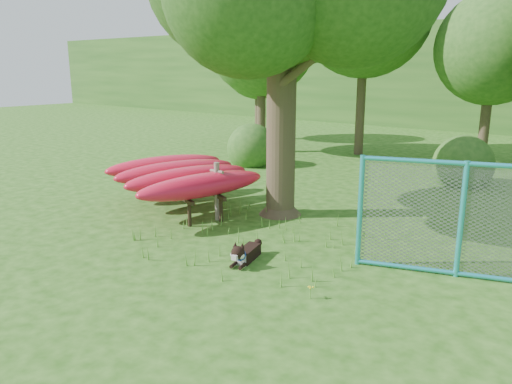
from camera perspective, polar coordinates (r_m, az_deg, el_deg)
The scene contains 12 objects.
ground at distance 9.67m, azimuth -5.39°, elevation -6.93°, with size 80.00×80.00×0.00m, color #1F4F0F.
wooden_post at distance 11.51m, azimuth -4.46°, elevation 0.26°, with size 0.37×0.13×1.36m.
kayak_rack at distance 12.49m, azimuth -8.40°, elevation 1.98°, with size 4.08×4.42×1.14m.
husky_dog at distance 9.13m, azimuth -1.29°, elevation -7.04°, with size 0.48×1.06×0.48m.
fence_section at distance 8.93m, azimuth 22.42°, elevation -2.99°, with size 3.26×1.19×3.32m.
wildflower_clump at distance 7.82m, azimuth 6.24°, elevation -10.88°, with size 0.10×0.09×0.21m.
bg_tree_a at distance 20.89m, azimuth 0.63°, elevation 16.86°, with size 4.40×4.40×6.70m.
bg_tree_b at distance 20.80m, azimuth 12.39°, elevation 19.67°, with size 5.20×5.20×8.22m.
bg_tree_c at distance 20.08m, azimuth 25.46°, elevation 14.59°, with size 4.00×4.00×6.12m.
bg_tree_f at distance 24.77m, azimuth 0.30°, elevation 14.67°, with size 3.60×3.60×5.55m.
shrub_left at distance 18.30m, azimuth -0.50°, elevation 3.16°, with size 1.80×1.80×1.80m, color #29561B.
shrub_mid at distance 16.44m, azimuth 22.38°, elevation 0.83°, with size 1.80×1.80×1.80m, color #29561B.
Camera 1 is at (6.30, -6.48, 3.45)m, focal length 35.00 mm.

